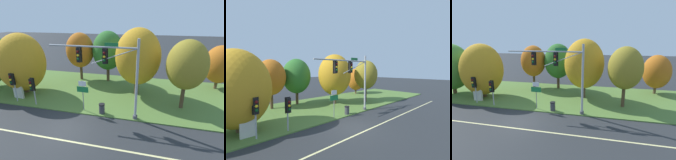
% 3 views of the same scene
% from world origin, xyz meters
% --- Properties ---
extents(ground_plane, '(160.00, 160.00, 0.00)m').
position_xyz_m(ground_plane, '(0.00, 0.00, 0.00)').
color(ground_plane, '#282B2D').
extents(lane_stripe, '(36.00, 0.16, 0.01)m').
position_xyz_m(lane_stripe, '(0.00, -1.20, 0.00)').
color(lane_stripe, beige).
rests_on(lane_stripe, ground).
extents(grass_verge, '(48.00, 11.50, 0.10)m').
position_xyz_m(grass_verge, '(0.00, 8.25, 0.05)').
color(grass_verge, '#517533').
rests_on(grass_verge, ground).
extents(traffic_signal_mast, '(7.78, 0.49, 6.82)m').
position_xyz_m(traffic_signal_mast, '(3.07, 2.80, 4.61)').
color(traffic_signal_mast, '#9EA0A5').
rests_on(traffic_signal_mast, grass_verge).
extents(pedestrian_signal_near_kerb, '(0.46, 0.55, 2.86)m').
position_xyz_m(pedestrian_signal_near_kerb, '(-4.83, 2.88, 2.13)').
color(pedestrian_signal_near_kerb, '#9EA0A5').
rests_on(pedestrian_signal_near_kerb, grass_verge).
extents(pedestrian_signal_further_along, '(0.46, 0.55, 3.18)m').
position_xyz_m(pedestrian_signal_further_along, '(-7.19, 3.04, 2.41)').
color(pedestrian_signal_further_along, '#9EA0A5').
rests_on(pedestrian_signal_further_along, grass_verge).
extents(route_sign_post, '(1.10, 0.08, 2.97)m').
position_xyz_m(route_sign_post, '(0.31, 3.11, 2.08)').
color(route_sign_post, slate).
rests_on(route_sign_post, grass_verge).
extents(tree_nearest_road, '(4.91, 4.91, 6.75)m').
position_xyz_m(tree_nearest_road, '(-12.86, 5.83, 3.77)').
color(tree_nearest_road, '#4C3823').
rests_on(tree_nearest_road, grass_verge).
extents(tree_left_of_mast, '(5.16, 5.16, 6.78)m').
position_xyz_m(tree_left_of_mast, '(-7.89, 5.53, 3.65)').
color(tree_left_of_mast, brown).
rests_on(tree_left_of_mast, grass_verge).
extents(tree_behind_signpost, '(3.72, 3.72, 6.44)m').
position_xyz_m(tree_behind_signpost, '(-3.39, 11.31, 4.19)').
color(tree_behind_signpost, '#4C3823').
rests_on(tree_behind_signpost, grass_verge).
extents(tree_mid_verge, '(4.09, 4.09, 6.69)m').
position_xyz_m(tree_mid_verge, '(0.40, 11.70, 4.22)').
color(tree_mid_verge, '#4C3823').
rests_on(tree_mid_verge, grass_verge).
extents(tree_tall_centre, '(4.87, 4.87, 7.36)m').
position_xyz_m(tree_tall_centre, '(4.71, 8.06, 4.41)').
color(tree_tall_centre, brown).
rests_on(tree_tall_centre, grass_verge).
extents(tree_right_far, '(3.64, 3.64, 6.56)m').
position_xyz_m(tree_right_far, '(9.31, 5.83, 4.37)').
color(tree_right_far, '#4C3823').
rests_on(tree_right_far, grass_verge).
extents(tree_furthest_back, '(3.61, 3.61, 5.29)m').
position_xyz_m(tree_furthest_back, '(14.02, 12.00, 3.13)').
color(tree_furthest_back, brown).
rests_on(tree_furthest_back, grass_verge).
extents(info_kiosk, '(1.10, 0.24, 1.90)m').
position_xyz_m(info_kiosk, '(-7.57, 3.93, 1.04)').
color(info_kiosk, beige).
rests_on(info_kiosk, grass_verge).
extents(trash_bin, '(0.56, 0.56, 0.93)m').
position_xyz_m(trash_bin, '(2.15, 2.98, 0.57)').
color(trash_bin, '#38383D').
rests_on(trash_bin, grass_verge).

